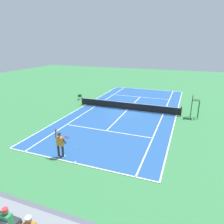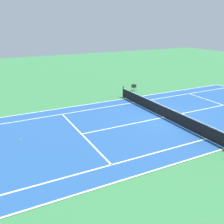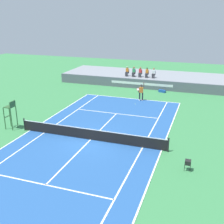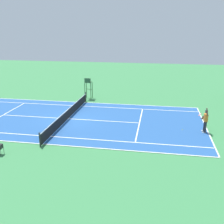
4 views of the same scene
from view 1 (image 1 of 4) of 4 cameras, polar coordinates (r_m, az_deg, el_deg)
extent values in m
plane|color=#387F47|center=(23.87, 4.29, 0.55)|extent=(80.00, 80.00, 0.00)
cube|color=#235193|center=(23.87, 4.29, 0.57)|extent=(10.98, 23.78, 0.02)
cube|color=white|center=(13.90, -10.49, -13.80)|extent=(10.98, 0.10, 0.01)
cube|color=white|center=(35.05, 9.96, 6.26)|extent=(10.98, 0.10, 0.01)
cube|color=white|center=(23.01, 17.49, -0.94)|extent=(0.10, 23.78, 0.01)
cube|color=white|center=(25.88, -7.43, 1.95)|extent=(0.10, 23.78, 0.01)
cube|color=white|center=(23.10, 14.09, -0.55)|extent=(0.10, 23.78, 0.01)
cube|color=white|center=(25.28, -4.67, 1.64)|extent=(0.10, 23.78, 0.01)
cube|color=white|center=(18.22, -1.58, -5.26)|extent=(8.22, 0.10, 0.01)
cube|color=white|center=(29.82, 7.86, 4.18)|extent=(8.22, 0.10, 0.01)
cube|color=white|center=(23.86, 4.29, 0.60)|extent=(0.10, 12.80, 0.01)
cube|color=white|center=(13.98, -10.28, -13.61)|extent=(0.10, 0.20, 0.01)
cube|color=white|center=(34.95, 9.93, 6.22)|extent=(0.10, 0.20, 0.01)
cylinder|color=black|center=(22.83, 18.73, 0.14)|extent=(0.10, 0.10, 1.07)
cylinder|color=black|center=(25.95, -8.35, 3.13)|extent=(0.10, 0.10, 1.07)
cube|color=black|center=(23.73, 4.31, 1.65)|extent=(11.78, 0.02, 0.84)
cube|color=white|center=(23.61, 4.34, 2.63)|extent=(11.78, 0.03, 0.06)
cube|color=#565B66|center=(10.60, -25.53, -23.39)|extent=(23.20, 0.24, 1.24)
cube|color=silver|center=(10.62, -25.06, -22.78)|extent=(8.12, 0.01, 0.32)
sphere|color=brown|center=(7.36, -22.28, -26.14)|extent=(0.20, 0.20, 0.20)
cylinder|color=white|center=(7.30, -22.38, -25.63)|extent=(0.19, 0.19, 0.05)
cube|color=#2D2D33|center=(8.41, -26.03, -26.21)|extent=(0.34, 0.44, 0.16)
cube|color=#2D8C51|center=(8.15, -27.23, -25.35)|extent=(0.36, 0.22, 0.52)
sphere|color=brown|center=(7.91, -27.66, -23.38)|extent=(0.20, 0.20, 0.20)
cylinder|color=red|center=(7.85, -27.76, -22.89)|extent=(0.19, 0.19, 0.05)
cylinder|color=#232328|center=(14.56, -14.68, -10.53)|extent=(0.15, 0.15, 0.92)
cylinder|color=#232328|center=(14.42, -13.55, -10.75)|extent=(0.15, 0.15, 0.92)
cube|color=white|center=(14.81, -14.43, -11.82)|extent=(0.15, 0.29, 0.10)
cube|color=white|center=(14.67, -13.31, -12.04)|extent=(0.15, 0.29, 0.10)
cube|color=orange|center=(14.14, -14.36, -7.95)|extent=(0.42, 0.28, 0.60)
sphere|color=brown|center=(13.94, -14.52, -6.22)|extent=(0.22, 0.22, 0.22)
cylinder|color=black|center=(13.90, -14.55, -5.89)|extent=(0.21, 0.21, 0.06)
cylinder|color=brown|center=(14.05, -15.42, -5.70)|extent=(0.11, 0.22, 0.61)
cylinder|color=brown|center=(14.09, -13.24, -7.86)|extent=(0.12, 0.33, 0.56)
cylinder|color=black|center=(14.23, -12.83, -8.15)|extent=(0.06, 0.19, 0.25)
torus|color=red|center=(14.24, -12.51, -6.92)|extent=(0.32, 0.23, 0.26)
cylinder|color=silver|center=(14.24, -12.51, -6.92)|extent=(0.29, 0.19, 0.22)
sphere|color=#D1E533|center=(15.79, -9.84, -9.49)|extent=(0.07, 0.07, 0.07)
cylinder|color=#2D562D|center=(23.07, 22.99, 0.90)|extent=(0.07, 0.07, 1.90)
cylinder|color=#2D562D|center=(22.40, 23.02, 0.39)|extent=(0.07, 0.07, 1.90)
cylinder|color=#2D562D|center=(23.05, 21.26, 1.10)|extent=(0.07, 0.07, 1.90)
cylinder|color=#2D562D|center=(22.38, 21.24, 0.59)|extent=(0.07, 0.07, 1.90)
cube|color=#2D562D|center=(22.46, 22.43, 3.13)|extent=(0.70, 0.70, 0.06)
cube|color=#2D562D|center=(22.39, 21.62, 3.90)|extent=(0.06, 0.70, 0.48)
cube|color=#2D562D|center=(22.71, 22.94, 0.89)|extent=(0.10, 0.70, 0.04)
cube|color=black|center=(28.44, -8.97, 4.53)|extent=(0.36, 0.36, 0.28)
cylinder|color=black|center=(28.59, -8.47, 3.90)|extent=(0.02, 0.02, 0.42)
cylinder|color=black|center=(28.75, -9.06, 3.96)|extent=(0.02, 0.02, 0.42)
cylinder|color=black|center=(28.30, -8.80, 3.73)|extent=(0.02, 0.02, 0.42)
cylinder|color=black|center=(28.47, -9.40, 3.79)|extent=(0.02, 0.02, 0.42)
ellipsoid|color=#D1E533|center=(28.42, -8.98, 4.68)|extent=(0.30, 0.30, 0.12)
camera|label=2|loc=(12.78, 57.40, 6.98)|focal=40.99mm
camera|label=3|loc=(42.37, 1.06, 21.07)|focal=44.94mm
camera|label=4|loc=(31.29, -44.26, 14.58)|focal=42.57mm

